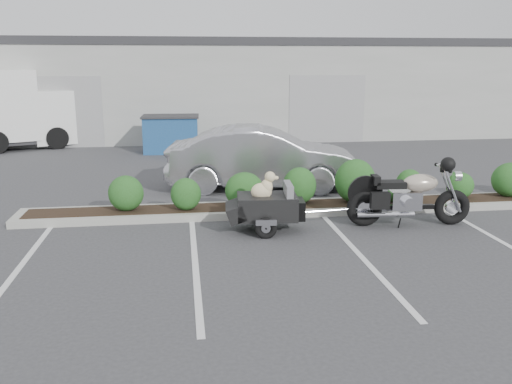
{
  "coord_description": "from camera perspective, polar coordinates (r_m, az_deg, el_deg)",
  "views": [
    {
      "loc": [
        -1.65,
        -8.67,
        3.1
      ],
      "look_at": [
        -0.31,
        0.99,
        0.75
      ],
      "focal_mm": 38.0,
      "sensor_mm": 36.0,
      "label": 1
    }
  ],
  "objects": [
    {
      "name": "building",
      "position": [
        25.75,
        -4.27,
        11.07
      ],
      "size": [
        26.0,
        10.0,
        4.0
      ],
      "primitive_type": "cube",
      "color": "#9EA099",
      "rests_on": "ground"
    },
    {
      "name": "sedan",
      "position": [
        13.44,
        0.74,
        3.58
      ],
      "size": [
        4.88,
        2.3,
        1.55
      ],
      "primitive_type": "imported",
      "rotation": [
        0.0,
        0.0,
        1.42
      ],
      "color": "#AAA9B1",
      "rests_on": "ground"
    },
    {
      "name": "planter_kerb",
      "position": [
        11.59,
        5.62,
        -1.64
      ],
      "size": [
        12.0,
        1.0,
        0.15
      ],
      "primitive_type": "cube",
      "color": "#9E9E93",
      "rests_on": "ground"
    },
    {
      "name": "pet_trailer",
      "position": [
        10.09,
        1.07,
        -1.46
      ],
      "size": [
        1.95,
        1.09,
        1.16
      ],
      "rotation": [
        0.0,
        0.0,
        -0.08
      ],
      "color": "black",
      "rests_on": "ground"
    },
    {
      "name": "motorcycle",
      "position": [
        10.82,
        15.82,
        -0.56
      ],
      "size": [
        2.43,
        0.83,
        1.4
      ],
      "rotation": [
        0.0,
        0.0,
        -0.08
      ],
      "color": "black",
      "rests_on": "ground"
    },
    {
      "name": "dumpster",
      "position": [
        19.28,
        -8.93,
        6.1
      ],
      "size": [
        2.0,
        1.41,
        1.29
      ],
      "rotation": [
        0.0,
        0.0,
        -0.04
      ],
      "color": "navy",
      "rests_on": "ground"
    },
    {
      "name": "ground",
      "position": [
        9.36,
        2.74,
        -5.82
      ],
      "size": [
        90.0,
        90.0,
        0.0
      ],
      "primitive_type": "plane",
      "color": "#38383A",
      "rests_on": "ground"
    }
  ]
}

